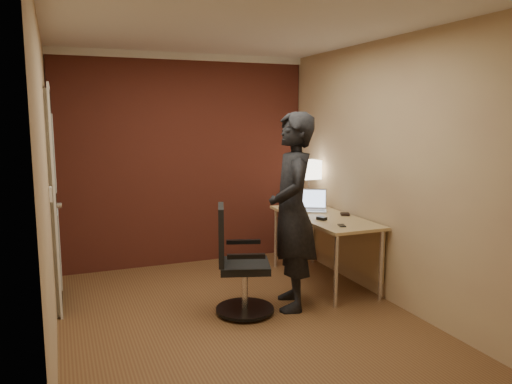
# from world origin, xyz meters

# --- Properties ---
(room) EXTENTS (4.00, 4.00, 4.00)m
(room) POSITION_xyz_m (-0.27, 1.54, 1.37)
(room) COLOR brown
(room) RESTS_ON ground
(desk) EXTENTS (0.60, 1.50, 0.73)m
(desk) POSITION_xyz_m (1.25, 0.68, 0.60)
(desk) COLOR tan
(desk) RESTS_ON ground
(desk_lamp) EXTENTS (0.22, 0.22, 0.54)m
(desk_lamp) POSITION_xyz_m (1.33, 1.32, 1.15)
(desk_lamp) COLOR silver
(desk_lamp) RESTS_ON desk
(laptop) EXTENTS (0.41, 0.38, 0.23)m
(laptop) POSITION_xyz_m (1.20, 1.00, 0.79)
(laptop) COLOR silver
(laptop) RESTS_ON desk
(mouse) EXTENTS (0.09, 0.12, 0.03)m
(mouse) POSITION_xyz_m (1.05, 0.49, 0.75)
(mouse) COLOR black
(mouse) RESTS_ON desk
(phone) EXTENTS (0.09, 0.13, 0.01)m
(phone) POSITION_xyz_m (1.09, 0.17, 0.73)
(phone) COLOR black
(phone) RESTS_ON desk
(wallet) EXTENTS (0.13, 0.14, 0.02)m
(wallet) POSITION_xyz_m (1.40, 0.62, 0.74)
(wallet) COLOR black
(wallet) RESTS_ON desk
(office_chair) EXTENTS (0.55, 0.61, 0.97)m
(office_chair) POSITION_xyz_m (0.03, 0.20, 0.43)
(office_chair) COLOR black
(office_chair) RESTS_ON ground
(person) EXTENTS (0.61, 0.76, 1.82)m
(person) POSITION_xyz_m (0.56, 0.18, 0.91)
(person) COLOR black
(person) RESTS_ON ground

